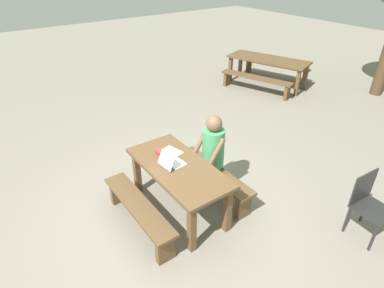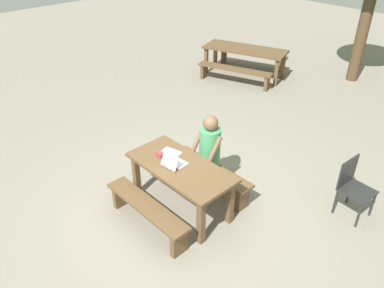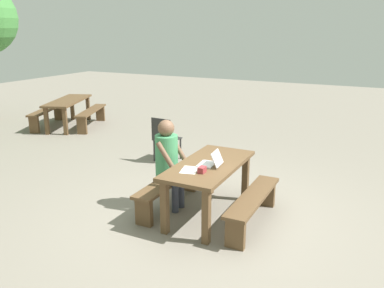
% 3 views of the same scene
% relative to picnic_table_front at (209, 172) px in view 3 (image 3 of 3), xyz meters
% --- Properties ---
extents(ground_plane, '(30.00, 30.00, 0.00)m').
position_rel_picnic_table_front_xyz_m(ground_plane, '(0.00, 0.00, -0.65)').
color(ground_plane, gray).
extents(picnic_table_front, '(1.65, 0.78, 0.78)m').
position_rel_picnic_table_front_xyz_m(picnic_table_front, '(0.00, 0.00, 0.00)').
color(picnic_table_front, brown).
rests_on(picnic_table_front, ground).
extents(bench_near, '(1.54, 0.30, 0.43)m').
position_rel_picnic_table_front_xyz_m(bench_near, '(0.00, -0.65, -0.33)').
color(bench_near, brown).
rests_on(bench_near, ground).
extents(bench_far, '(1.54, 0.30, 0.43)m').
position_rel_picnic_table_front_xyz_m(bench_far, '(0.00, 0.65, -0.33)').
color(bench_far, brown).
rests_on(bench_far, ground).
extents(laptop, '(0.31, 0.32, 0.21)m').
position_rel_picnic_table_front_xyz_m(laptop, '(-0.07, -0.06, 0.18)').
color(laptop, silver).
rests_on(laptop, picnic_table_front).
extents(small_pouch, '(0.12, 0.08, 0.08)m').
position_rel_picnic_table_front_xyz_m(small_pouch, '(-0.37, -0.07, 0.17)').
color(small_pouch, '#993338').
rests_on(small_pouch, picnic_table_front).
extents(paper_sheet, '(0.34, 0.27, 0.00)m').
position_rel_picnic_table_front_xyz_m(paper_sheet, '(-0.36, 0.12, 0.13)').
color(paper_sheet, white).
rests_on(paper_sheet, picnic_table_front).
extents(person_seated, '(0.44, 0.42, 1.33)m').
position_rel_picnic_table_front_xyz_m(person_seated, '(-0.04, 0.62, 0.13)').
color(person_seated, '#333847').
rests_on(person_seated, ground).
extents(plastic_chair, '(0.47, 0.47, 0.89)m').
position_rel_picnic_table_front_xyz_m(plastic_chair, '(1.81, 1.76, -0.17)').
color(plastic_chair, '#262626').
rests_on(plastic_chair, ground).
extents(picnic_table_mid, '(2.04, 1.34, 0.73)m').
position_rel_picnic_table_front_xyz_m(picnic_table_mid, '(3.18, 5.55, -0.03)').
color(picnic_table_mid, brown).
rests_on(picnic_table_mid, ground).
extents(bench_mid_south, '(1.72, 0.92, 0.48)m').
position_rel_picnic_table_front_xyz_m(bench_mid_south, '(3.41, 4.97, -0.29)').
color(bench_mid_south, brown).
rests_on(bench_mid_south, ground).
extents(bench_mid_north, '(1.72, 0.92, 0.48)m').
position_rel_picnic_table_front_xyz_m(bench_mid_north, '(2.95, 6.13, -0.29)').
color(bench_mid_north, brown).
rests_on(bench_mid_north, ground).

